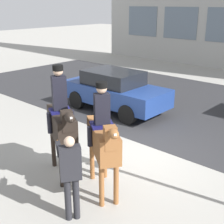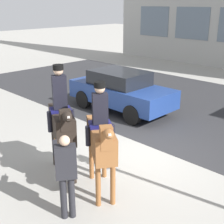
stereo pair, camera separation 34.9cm
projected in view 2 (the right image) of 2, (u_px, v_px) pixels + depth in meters
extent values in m
plane|color=#9E9B93|center=(139.00, 152.00, 8.87)|extent=(80.00, 80.00, 0.00)
cube|color=#2D2D30|center=(219.00, 113.00, 12.05)|extent=(25.15, 8.50, 0.01)
cube|color=slate|center=(154.00, 21.00, 22.86)|extent=(2.53, 0.02, 2.08)
cube|color=slate|center=(192.00, 23.00, 20.76)|extent=(2.53, 0.02, 2.08)
cube|color=black|center=(62.00, 124.00, 7.37)|extent=(1.47, 1.06, 0.63)
cylinder|color=black|center=(74.00, 164.00, 7.23)|extent=(0.11, 0.11, 1.00)
cylinder|color=black|center=(60.00, 166.00, 7.14)|extent=(0.11, 0.11, 1.00)
cylinder|color=black|center=(66.00, 145.00, 8.15)|extent=(0.11, 0.11, 1.00)
cylinder|color=black|center=(54.00, 147.00, 8.07)|extent=(0.11, 0.11, 1.00)
cube|color=black|center=(65.00, 120.00, 6.70)|extent=(0.29, 0.31, 0.47)
cube|color=black|center=(65.00, 117.00, 6.80)|extent=(0.07, 0.09, 0.42)
ellipsoid|color=black|center=(67.00, 117.00, 6.38)|extent=(0.40, 0.33, 0.21)
cube|color=silver|center=(68.00, 117.00, 6.28)|extent=(0.13, 0.10, 0.08)
cylinder|color=black|center=(58.00, 118.00, 8.09)|extent=(0.09, 0.09, 0.55)
cube|color=#14144C|center=(61.00, 110.00, 7.33)|extent=(0.60, 0.62, 0.05)
cube|color=black|center=(60.00, 92.00, 7.18)|extent=(0.34, 0.39, 0.79)
sphere|color=#D1A889|center=(58.00, 71.00, 7.02)|extent=(0.22, 0.22, 0.22)
cylinder|color=black|center=(58.00, 67.00, 6.99)|extent=(0.24, 0.24, 0.12)
cylinder|color=black|center=(72.00, 119.00, 7.49)|extent=(0.11, 0.11, 0.51)
cylinder|color=black|center=(50.00, 122.00, 7.34)|extent=(0.11, 0.11, 0.51)
cube|color=brown|center=(101.00, 139.00, 6.69)|extent=(1.52, 1.23, 0.56)
cylinder|color=brown|center=(113.00, 183.00, 6.46)|extent=(0.11, 0.11, 0.99)
cylinder|color=brown|center=(98.00, 185.00, 6.41)|extent=(0.11, 0.11, 0.99)
cylinder|color=brown|center=(104.00, 158.00, 7.49)|extent=(0.11, 0.11, 0.99)
cylinder|color=brown|center=(91.00, 160.00, 7.43)|extent=(0.11, 0.11, 0.99)
cube|color=brown|center=(106.00, 138.00, 5.96)|extent=(0.30, 0.31, 0.47)
cube|color=black|center=(105.00, 134.00, 6.06)|extent=(0.08, 0.09, 0.43)
ellipsoid|color=brown|center=(109.00, 134.00, 5.65)|extent=(0.36, 0.33, 0.18)
cube|color=silver|center=(109.00, 135.00, 5.56)|extent=(0.12, 0.10, 0.07)
cylinder|color=black|center=(96.00, 129.00, 7.47)|extent=(0.09, 0.09, 0.55)
cube|color=#14144C|center=(100.00, 124.00, 6.66)|extent=(0.65, 0.66, 0.05)
cube|color=black|center=(100.00, 109.00, 6.54)|extent=(0.36, 0.39, 0.66)
sphere|color=#D1A889|center=(100.00, 88.00, 6.40)|extent=(0.22, 0.22, 0.22)
cylinder|color=black|center=(100.00, 85.00, 6.37)|extent=(0.24, 0.24, 0.12)
cylinder|color=black|center=(113.00, 134.00, 6.79)|extent=(0.11, 0.11, 0.45)
cylinder|color=black|center=(88.00, 136.00, 6.70)|extent=(0.11, 0.11, 0.45)
cylinder|color=#232328|center=(64.00, 198.00, 6.05)|extent=(0.13, 0.13, 0.90)
cylinder|color=#232328|center=(72.00, 197.00, 6.08)|extent=(0.13, 0.13, 0.90)
cube|color=#232328|center=(66.00, 162.00, 5.80)|extent=(0.41, 0.45, 0.66)
sphere|color=#D1A889|center=(65.00, 141.00, 5.66)|extent=(0.20, 0.20, 0.20)
cube|color=#232328|center=(55.00, 147.00, 5.97)|extent=(0.51, 0.38, 0.09)
cone|color=orange|center=(55.00, 140.00, 6.29)|extent=(0.17, 0.14, 0.04)
cube|color=navy|center=(121.00, 93.00, 12.10)|extent=(4.21, 1.80, 0.69)
cube|color=black|center=(119.00, 78.00, 11.97)|extent=(2.10, 1.58, 0.52)
cylinder|color=black|center=(132.00, 115.00, 10.79)|extent=(0.71, 0.22, 0.71)
cylinder|color=black|center=(161.00, 104.00, 11.90)|extent=(0.71, 0.22, 0.71)
cylinder|color=black|center=(83.00, 99.00, 12.52)|extent=(0.71, 0.22, 0.71)
cylinder|color=black|center=(112.00, 91.00, 13.63)|extent=(0.71, 0.22, 0.71)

